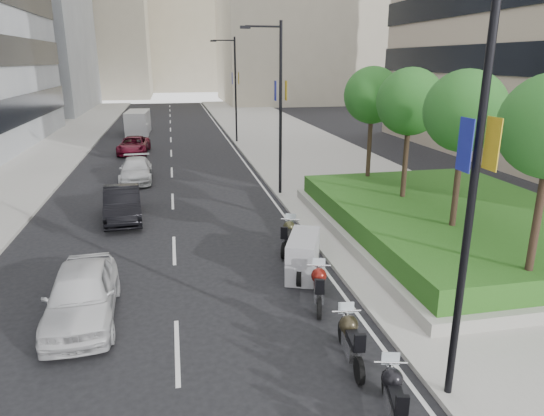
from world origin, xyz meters
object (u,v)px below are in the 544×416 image
object	(u,v)px
motorcycle_4	(319,287)
car_a	(82,294)
car_d	(134,145)
motorcycle_6	(288,236)
motorcycle_3	(351,340)
motorcycle_5	(303,256)
car_c	(136,170)
lamp_post_1	(278,101)
lamp_post_2	(234,85)
car_b	(123,204)
delivery_van	(138,123)
lamp_post_0	(468,173)
motorcycle_2	(393,396)

from	to	relation	value
motorcycle_4	car_a	world-z (taller)	car_a
motorcycle_4	car_d	world-z (taller)	car_d
motorcycle_4	motorcycle_6	world-z (taller)	motorcycle_6
motorcycle_3	motorcycle_5	world-z (taller)	motorcycle_5
car_c	car_a	bearing A→B (deg)	-92.77
motorcycle_4	car_c	xyz separation A→B (m)	(-6.37, 17.40, 0.09)
lamp_post_1	motorcycle_3	world-z (taller)	lamp_post_1
lamp_post_1	lamp_post_2	world-z (taller)	same
motorcycle_4	car_b	size ratio (longest dim) A/B	0.47
car_b	car_d	world-z (taller)	car_b
car_a	delivery_van	xyz separation A→B (m)	(-0.57, 37.28, 0.26)
motorcycle_3	car_a	distance (m)	7.56
car_d	motorcycle_5	bearing A→B (deg)	-70.18
lamp_post_0	car_d	xyz separation A→B (m)	(-8.52, 31.43, -4.40)
lamp_post_0	car_b	distance (m)	16.95
car_b	delivery_van	distance (m)	28.07
car_a	motorcycle_6	bearing A→B (deg)	27.35
motorcycle_2	car_a	bearing A→B (deg)	65.66
lamp_post_1	car_d	world-z (taller)	lamp_post_1
lamp_post_1	motorcycle_2	size ratio (longest dim) A/B	4.36
lamp_post_0	car_d	distance (m)	32.86
car_b	delivery_van	size ratio (longest dim) A/B	0.84
lamp_post_2	motorcycle_4	distance (m)	30.73
car_c	motorcycle_6	bearing A→B (deg)	-64.63
lamp_post_0	motorcycle_6	bearing A→B (deg)	98.03
motorcycle_4	motorcycle_3	bearing A→B (deg)	-166.14
motorcycle_2	car_a	xyz separation A→B (m)	(-6.87, 5.53, 0.23)
car_d	motorcycle_4	bearing A→B (deg)	-71.66
motorcycle_2	delivery_van	size ratio (longest dim) A/B	0.38
car_a	car_d	size ratio (longest dim) A/B	0.96
motorcycle_4	delivery_van	bearing A→B (deg)	26.49
car_a	car_c	distance (m)	16.90
lamp_post_0	car_d	bearing A→B (deg)	105.16
car_a	car_c	xyz separation A→B (m)	(0.44, 16.90, -0.11)
motorcycle_4	delivery_van	size ratio (longest dim) A/B	0.39
car_b	car_d	xyz separation A→B (m)	(-0.62, 17.06, -0.09)
lamp_post_0	car_c	world-z (taller)	lamp_post_0
lamp_post_2	car_c	world-z (taller)	lamp_post_2
motorcycle_6	motorcycle_2	bearing A→B (deg)	-156.46
motorcycle_5	delivery_van	bearing A→B (deg)	33.37
motorcycle_5	car_a	size ratio (longest dim) A/B	0.54
lamp_post_2	motorcycle_5	distance (m)	28.54
lamp_post_2	motorcycle_6	xyz separation A→B (m)	(-1.28, -25.89, -4.47)
motorcycle_5	car_c	distance (m)	16.54
motorcycle_6	delivery_van	xyz separation A→B (m)	(-7.50, 33.31, 0.46)
motorcycle_3	car_b	xyz separation A→B (m)	(-6.42, 12.65, 0.16)
lamp_post_1	lamp_post_2	size ratio (longest dim) A/B	1.00
lamp_post_1	lamp_post_2	xyz separation A→B (m)	(0.00, 18.00, 0.00)
motorcycle_5	car_c	bearing A→B (deg)	44.54
lamp_post_0	motorcycle_3	bearing A→B (deg)	130.73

